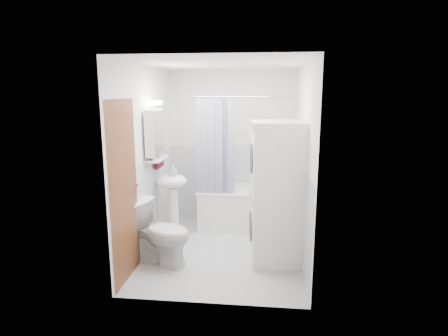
# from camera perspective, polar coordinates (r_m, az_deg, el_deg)

# --- Properties ---
(floor) EXTENTS (2.60, 2.60, 0.00)m
(floor) POSITION_cam_1_polar(r_m,az_deg,el_deg) (5.11, -0.13, -12.33)
(floor) COLOR silver
(floor) RESTS_ON ground
(room_walls) EXTENTS (2.60, 2.60, 2.60)m
(room_walls) POSITION_cam_1_polar(r_m,az_deg,el_deg) (4.71, -0.14, 4.44)
(room_walls) COLOR white
(room_walls) RESTS_ON ground
(wainscot) EXTENTS (1.98, 2.58, 2.58)m
(wainscot) POSITION_cam_1_polar(r_m,az_deg,el_deg) (5.18, 0.23, -4.94)
(wainscot) COLOR white
(wainscot) RESTS_ON ground
(door) EXTENTS (0.05, 2.00, 2.00)m
(door) POSITION_cam_1_polar(r_m,az_deg,el_deg) (4.48, -13.10, -2.57)
(door) COLOR brown
(door) RESTS_ON ground
(bathtub) EXTENTS (1.61, 0.76, 0.61)m
(bathtub) POSITION_cam_1_polar(r_m,az_deg,el_deg) (5.83, 4.26, -5.75)
(bathtub) COLOR white
(bathtub) RESTS_ON ground
(tub_spout) EXTENTS (0.04, 0.12, 0.04)m
(tub_spout) POSITION_cam_1_polar(r_m,az_deg,el_deg) (6.01, 6.36, 0.57)
(tub_spout) COLOR silver
(tub_spout) RESTS_ON room_walls
(curtain_rod) EXTENTS (1.79, 0.02, 0.02)m
(curtain_rod) POSITION_cam_1_polar(r_m,az_deg,el_deg) (5.25, 4.40, 10.75)
(curtain_rod) COLOR silver
(curtain_rod) RESTS_ON room_walls
(shower_curtain) EXTENTS (0.55, 0.02, 1.45)m
(shower_curtain) POSITION_cam_1_polar(r_m,az_deg,el_deg) (5.36, -1.30, 2.73)
(shower_curtain) COLOR #19154A
(shower_curtain) RESTS_ON curtain_rod
(sink) EXTENTS (0.44, 0.37, 1.04)m
(sink) POSITION_cam_1_polar(r_m,az_deg,el_deg) (5.29, -7.92, -3.54)
(sink) COLOR white
(sink) RESTS_ON ground
(medicine_cabinet) EXTENTS (0.13, 0.50, 0.71)m
(medicine_cabinet) POSITION_cam_1_polar(r_m,az_deg,el_deg) (4.98, -10.45, 5.54)
(medicine_cabinet) COLOR white
(medicine_cabinet) RESTS_ON room_walls
(shelf) EXTENTS (0.18, 0.54, 0.02)m
(shelf) POSITION_cam_1_polar(r_m,az_deg,el_deg) (5.03, -10.14, 1.40)
(shelf) COLOR silver
(shelf) RESTS_ON room_walls
(shower_caddy) EXTENTS (0.22, 0.06, 0.02)m
(shower_caddy) POSITION_cam_1_polar(r_m,az_deg,el_deg) (5.96, 6.89, 2.58)
(shower_caddy) COLOR silver
(shower_caddy) RESTS_ON room_walls
(towel) EXTENTS (0.07, 0.33, 0.79)m
(towel) POSITION_cam_1_polar(r_m,az_deg,el_deg) (5.25, -9.98, 4.39)
(towel) COLOR #521123
(towel) RESTS_ON room_walls
(washer_dryer) EXTENTS (0.68, 0.68, 1.73)m
(washer_dryer) POSITION_cam_1_polar(r_m,az_deg,el_deg) (4.58, 8.01, -3.82)
(washer_dryer) COLOR white
(washer_dryer) RESTS_ON ground
(toilet) EXTENTS (0.88, 0.66, 0.77)m
(toilet) POSITION_cam_1_polar(r_m,az_deg,el_deg) (4.68, -9.70, -9.73)
(toilet) COLOR white
(toilet) RESTS_ON ground
(soap_pump) EXTENTS (0.08, 0.17, 0.08)m
(soap_pump) POSITION_cam_1_polar(r_m,az_deg,el_deg) (5.17, -7.66, -1.07)
(soap_pump) COLOR gray
(soap_pump) RESTS_ON sink
(shelf_bottle) EXTENTS (0.07, 0.18, 0.07)m
(shelf_bottle) POSITION_cam_1_polar(r_m,az_deg,el_deg) (4.88, -10.65, 1.64)
(shelf_bottle) COLOR gray
(shelf_bottle) RESTS_ON shelf
(shelf_cup) EXTENTS (0.10, 0.09, 0.10)m
(shelf_cup) POSITION_cam_1_polar(r_m,az_deg,el_deg) (5.13, -9.79, 2.33)
(shelf_cup) COLOR gray
(shelf_cup) RESTS_ON shelf
(shampoo_a) EXTENTS (0.13, 0.17, 0.13)m
(shampoo_a) POSITION_cam_1_polar(r_m,az_deg,el_deg) (5.95, 4.55, 3.35)
(shampoo_a) COLOR gray
(shampoo_a) RESTS_ON shower_caddy
(shampoo_b) EXTENTS (0.08, 0.21, 0.08)m
(shampoo_b) POSITION_cam_1_polar(r_m,az_deg,el_deg) (5.95, 5.70, 3.09)
(shampoo_b) COLOR #2A4AAB
(shampoo_b) RESTS_ON shower_caddy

